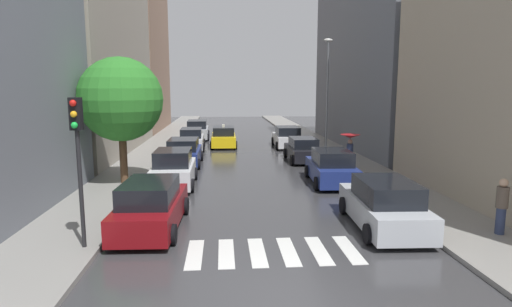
% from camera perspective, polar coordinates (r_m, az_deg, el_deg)
% --- Properties ---
extents(ground_plane, '(28.00, 72.00, 0.04)m').
position_cam_1_polar(ground_plane, '(33.17, -2.04, 0.68)').
color(ground_plane, '#353538').
extents(sidewalk_left, '(3.00, 72.00, 0.15)m').
position_cam_1_polar(sidewalk_left, '(33.52, -13.22, 0.69)').
color(sidewalk_left, gray).
rests_on(sidewalk_left, ground).
extents(sidewalk_right, '(3.00, 72.00, 0.15)m').
position_cam_1_polar(sidewalk_right, '(34.06, 8.95, 0.95)').
color(sidewalk_right, gray).
rests_on(sidewalk_right, ground).
extents(crosswalk_stripes, '(4.95, 2.20, 0.01)m').
position_cam_1_polar(crosswalk_stripes, '(12.62, 2.28, -13.06)').
color(crosswalk_stripes, silver).
rests_on(crosswalk_stripes, ground).
extents(building_left_mid, '(6.00, 17.89, 14.67)m').
position_cam_1_polar(building_left_mid, '(32.95, -22.01, 12.82)').
color(building_left_mid, '#9E9384').
rests_on(building_left_mid, ground).
extents(building_left_far, '(6.00, 14.20, 25.15)m').
position_cam_1_polar(building_left_far, '(49.50, -16.43, 17.68)').
color(building_left_far, '#8C6B56').
rests_on(building_left_far, ground).
extents(building_right_mid, '(6.00, 19.19, 15.66)m').
position_cam_1_polar(building_right_mid, '(35.14, 16.65, 13.61)').
color(building_right_mid, slate).
rests_on(building_right_mid, ground).
extents(parked_car_left_nearest, '(2.21, 4.80, 1.68)m').
position_cam_1_polar(parked_car_left_nearest, '(14.70, -13.94, -6.90)').
color(parked_car_left_nearest, maroon).
rests_on(parked_car_left_nearest, ground).
extents(parked_car_left_second, '(2.08, 4.10, 1.80)m').
position_cam_1_polar(parked_car_left_second, '(20.67, -11.01, -2.11)').
color(parked_car_left_second, silver).
rests_on(parked_car_left_second, ground).
extents(parked_car_left_third, '(2.18, 4.49, 1.65)m').
position_cam_1_polar(parked_car_left_third, '(26.18, -9.69, 0.10)').
color(parked_car_left_third, navy).
rests_on(parked_car_left_third, ground).
extents(parked_car_left_fourth, '(2.05, 4.54, 1.64)m').
position_cam_1_polar(parked_car_left_fourth, '(32.80, -8.66, 1.88)').
color(parked_car_left_fourth, silver).
rests_on(parked_car_left_fourth, ground).
extents(parked_car_left_fifth, '(2.19, 4.77, 1.73)m').
position_cam_1_polar(parked_car_left_fifth, '(39.46, -7.90, 3.12)').
color(parked_car_left_fifth, '#B2B7BF').
rests_on(parked_car_left_fifth, ground).
extents(parked_car_right_nearest, '(2.30, 4.85, 1.68)m').
position_cam_1_polar(parked_car_right_nearest, '(15.03, 16.83, -6.68)').
color(parked_car_right_nearest, '#B2B7BF').
rests_on(parked_car_right_nearest, ground).
extents(parked_car_right_second, '(2.28, 4.52, 1.69)m').
position_cam_1_polar(parked_car_right_second, '(21.25, 10.11, -1.90)').
color(parked_car_right_second, navy).
rests_on(parked_car_right_second, ground).
extents(parked_car_right_third, '(2.01, 4.21, 1.54)m').
position_cam_1_polar(parked_car_right_third, '(27.42, 6.31, 0.46)').
color(parked_car_right_third, black).
rests_on(parked_car_right_third, ground).
extents(parked_car_right_fourth, '(2.19, 4.48, 1.66)m').
position_cam_1_polar(parked_car_right_fourth, '(33.71, 4.24, 2.16)').
color(parked_car_right_fourth, silver).
rests_on(parked_car_right_fourth, ground).
extents(taxi_midroad, '(2.07, 4.52, 1.81)m').
position_cam_1_polar(taxi_midroad, '(33.98, -4.39, 2.19)').
color(taxi_midroad, yellow).
rests_on(taxi_midroad, ground).
extents(pedestrian_foreground, '(0.36, 0.36, 1.78)m').
position_cam_1_polar(pedestrian_foreground, '(15.38, 30.17, -6.00)').
color(pedestrian_foreground, navy).
rests_on(pedestrian_foreground, sidewalk_right).
extents(pedestrian_near_tree, '(1.09, 1.09, 2.01)m').
position_cam_1_polar(pedestrian_near_tree, '(23.87, 12.54, 1.29)').
color(pedestrian_near_tree, '#38513D').
rests_on(pedestrian_near_tree, sidewalk_right).
extents(street_tree_left, '(3.98, 3.98, 6.00)m').
position_cam_1_polar(street_tree_left, '(21.11, -17.75, 6.92)').
color(street_tree_left, '#513823').
rests_on(street_tree_left, sidewalk_left).
extents(traffic_light_left_corner, '(0.30, 0.42, 4.30)m').
position_cam_1_polar(traffic_light_left_corner, '(12.79, -22.92, 1.74)').
color(traffic_light_left_corner, black).
rests_on(traffic_light_left_corner, sidewalk_left).
extents(lamp_post_right, '(0.60, 0.28, 7.74)m').
position_cam_1_polar(lamp_post_right, '(28.87, 9.53, 8.46)').
color(lamp_post_right, '#595B60').
rests_on(lamp_post_right, sidewalk_right).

